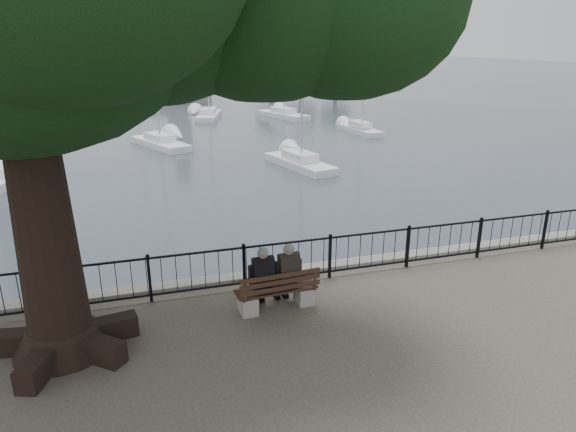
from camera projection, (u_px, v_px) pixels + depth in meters
name	position (u px, v px, depth m)	size (l,w,h in m)	color
harbor	(282.00, 293.00, 12.22)	(260.00, 260.00, 1.20)	slate
railing	(288.00, 260.00, 11.43)	(22.06, 0.06, 1.00)	black
bench	(277.00, 295.00, 10.39)	(1.71, 0.62, 0.88)	gray
person_left	(261.00, 280.00, 10.27)	(0.42, 0.71, 1.40)	black
person_right	(286.00, 276.00, 10.45)	(0.42, 0.71, 1.40)	black
lion_monument	(177.00, 79.00, 54.67)	(6.31, 6.31, 9.23)	slate
sailboat_a	(10.00, 175.00, 23.76)	(3.06, 5.57, 10.88)	white
sailboat_b	(160.00, 141.00, 31.51)	(3.50, 5.49, 12.29)	white
sailboat_c	(300.00, 161.00, 26.43)	(2.58, 5.23, 10.01)	white
sailboat_d	(360.00, 129.00, 36.49)	(1.64, 4.69, 8.51)	white
sailboat_f	(209.00, 115.00, 43.31)	(2.97, 5.69, 10.30)	white
sailboat_g	(283.00, 114.00, 43.64)	(3.43, 5.92, 10.54)	white
sailboat_h	(138.00, 107.00, 47.79)	(2.75, 5.53, 12.29)	white
far_shore	(300.00, 55.00, 87.34)	(30.00, 8.60, 9.18)	#3E3930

